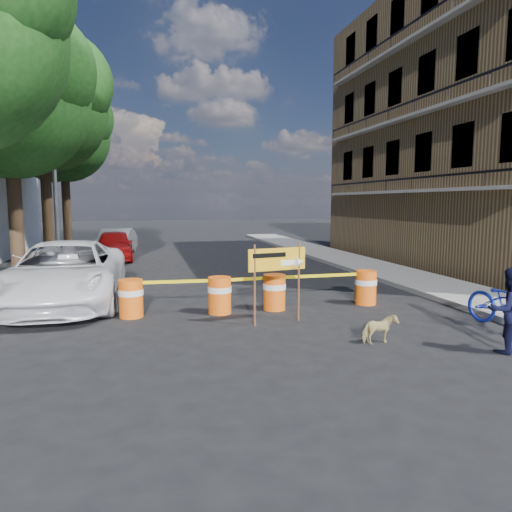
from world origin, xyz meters
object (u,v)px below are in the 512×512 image
suv_white (65,273)px  sedan_red (114,245)px  detour_sign (284,265)px  pedestrian (509,310)px  barrel_far_left (131,298)px  dog (380,329)px  barrel_mid_left (220,294)px  barrel_far_right (366,287)px  sedan_silver (117,242)px  barrel_mid_right (274,291)px

suv_white → sedan_red: suv_white is taller
detour_sign → sedan_red: bearing=98.9°
pedestrian → barrel_far_left: bearing=-24.2°
pedestrian → dog: bearing=-18.7°
barrel_far_left → barrel_mid_left: (2.09, -0.13, 0.00)m
pedestrian → dog: size_ratio=2.32×
barrel_far_right → detour_sign: 3.07m
suv_white → sedan_silver: bearing=87.6°
pedestrian → barrel_mid_right: bearing=-44.4°
barrel_mid_left → sedan_red: size_ratio=0.22×
suv_white → barrel_mid_left: bearing=-26.4°
barrel_far_right → detour_sign: detour_sign is taller
barrel_mid_right → sedan_red: sedan_red is taller
detour_sign → sedan_red: (-4.46, 12.51, -0.61)m
barrel_far_left → barrel_far_right: 6.04m
barrel_mid_left → suv_white: bearing=152.7°
dog → sedan_silver: size_ratio=0.16×
barrel_mid_left → barrel_far_right: same height
barrel_far_left → suv_white: bearing=133.1°
pedestrian → sedan_red: size_ratio=0.38×
barrel_mid_left → sedan_silver: sedan_silver is taller
barrel_far_right → pedestrian: bearing=-81.2°
barrel_mid_left → sedan_red: sedan_red is taller
barrel_far_right → sedan_red: bearing=122.4°
pedestrian → sedan_silver: 18.90m
dog → suv_white: bearing=46.1°
sedan_silver → barrel_far_right: bearing=-54.0°
barrel_far_left → barrel_mid_right: (3.50, -0.07, 0.00)m
detour_sign → barrel_mid_left: bearing=126.5°
detour_sign → dog: bearing=-66.1°
barrel_far_right → barrel_far_left: bearing=179.7°
barrel_mid_right → sedan_silver: (-4.58, 13.06, 0.22)m
barrel_far_left → pedestrian: bearing=-32.4°
barrel_mid_right → detour_sign: bearing=-95.7°
suv_white → sedan_silver: suv_white is taller
barrel_mid_right → detour_sign: size_ratio=0.50×
barrel_far_left → sedan_red: bearing=95.5°
barrel_mid_right → barrel_far_right: bearing=0.8°
barrel_mid_right → sedan_red: bearing=112.1°
sedan_red → barrel_far_right: bearing=-59.5°
barrel_mid_left → suv_white: 4.32m
detour_sign → dog: detour_sign is taller
barrel_mid_left → dog: size_ratio=1.34×
suv_white → sedan_silver: size_ratio=1.43×
dog → sedan_red: bearing=16.3°
detour_sign → pedestrian: detour_sign is taller
detour_sign → dog: size_ratio=2.68×
sedan_red → barrel_mid_right: bearing=-69.7°
sedan_red → pedestrian: bearing=-65.1°
barrel_far_right → suv_white: 8.00m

